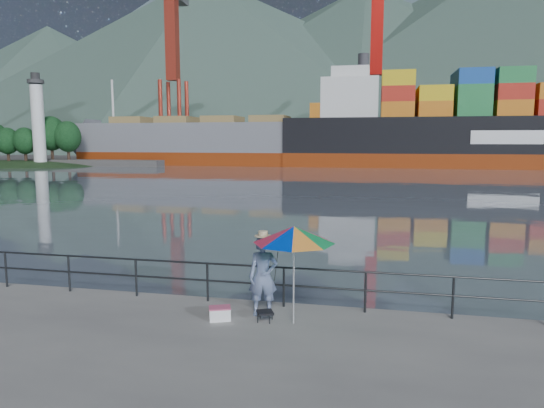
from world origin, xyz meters
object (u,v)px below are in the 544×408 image
(container_ship, at_px, (509,129))
(fisherman, at_px, (263,276))
(cooler_bag, at_px, (220,314))
(bulk_carrier, at_px, (253,140))
(beach_umbrella, at_px, (294,235))

(container_ship, bearing_deg, fisherman, -107.83)
(cooler_bag, height_order, bulk_carrier, bulk_carrier)
(fisherman, bearing_deg, container_ship, 58.45)
(bulk_carrier, bearing_deg, beach_umbrella, -75.19)
(cooler_bag, height_order, container_ship, container_ship)
(fisherman, xyz_separation_m, beach_umbrella, (0.80, -0.41, 1.11))
(fisherman, height_order, cooler_bag, fisherman)
(beach_umbrella, relative_size, bulk_carrier, 0.04)
(fisherman, distance_m, cooler_bag, 1.33)
(beach_umbrella, relative_size, cooler_bag, 4.68)
(fisherman, xyz_separation_m, cooler_bag, (-0.91, -0.54, -0.80))
(cooler_bag, bearing_deg, fisherman, 9.68)
(beach_umbrella, bearing_deg, cooler_bag, -175.66)
(container_ship, bearing_deg, beach_umbrella, -107.16)
(fisherman, distance_m, bulk_carrier, 73.95)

